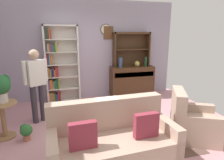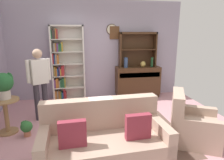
{
  "view_description": "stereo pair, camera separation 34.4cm",
  "coord_description": "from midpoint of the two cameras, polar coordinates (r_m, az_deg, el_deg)",
  "views": [
    {
      "loc": [
        -0.88,
        -3.47,
        1.85
      ],
      "look_at": [
        0.1,
        0.2,
        0.95
      ],
      "focal_mm": 30.81,
      "sensor_mm": 36.0,
      "label": 1
    },
    {
      "loc": [
        -0.54,
        -3.54,
        1.85
      ],
      "look_at": [
        0.1,
        0.2,
        0.95
      ],
      "focal_mm": 30.81,
      "sensor_mm": 36.0,
      "label": 2
    }
  ],
  "objects": [
    {
      "name": "vase_round",
      "position": [
        5.73,
        5.75,
        4.8
      ],
      "size": [
        0.15,
        0.15,
        0.17
      ],
      "primitive_type": "ellipsoid",
      "color": "tan",
      "rests_on": "sideboard"
    },
    {
      "name": "wall_back",
      "position": [
        5.7,
        -7.79,
        8.76
      ],
      "size": [
        5.0,
        0.09,
        2.8
      ],
      "color": "#A399AD",
      "rests_on": "ground_plane"
    },
    {
      "name": "sideboard_hutch",
      "position": [
        5.79,
        4.03,
        10.45
      ],
      "size": [
        1.1,
        0.26,
        1.0
      ],
      "color": "#422816",
      "rests_on": "sideboard"
    },
    {
      "name": "ground_plane",
      "position": [
        4.03,
        -3.18,
        -14.16
      ],
      "size": [
        5.4,
        4.6,
        0.02
      ],
      "primitive_type": "cube",
      "color": "#C68C93"
    },
    {
      "name": "potted_plant_large",
      "position": [
        4.0,
        -32.49,
        -1.63
      ],
      "size": [
        0.36,
        0.36,
        0.5
      ],
      "color": "beige",
      "rests_on": "plant_stand"
    },
    {
      "name": "couch_floral",
      "position": [
        2.95,
        -3.46,
        -18.11
      ],
      "size": [
        1.84,
        0.95,
        0.9
      ],
      "color": "tan",
      "rests_on": "ground_plane"
    },
    {
      "name": "bottle_wine",
      "position": [
        5.79,
        8.26,
        5.41
      ],
      "size": [
        0.07,
        0.07,
        0.29
      ],
      "primitive_type": "cylinder",
      "color": "#194223",
      "rests_on": "sideboard"
    },
    {
      "name": "person_reading",
      "position": [
        4.36,
        -23.7,
        -0.29
      ],
      "size": [
        0.49,
        0.34,
        1.56
      ],
      "color": "#38333D",
      "rests_on": "ground_plane"
    },
    {
      "name": "armchair_floral",
      "position": [
        3.79,
        20.16,
        -11.82
      ],
      "size": [
        1.04,
        1.02,
        0.88
      ],
      "color": "tan",
      "rests_on": "ground_plane"
    },
    {
      "name": "potted_plant_small",
      "position": [
        3.93,
        -26.55,
        -13.46
      ],
      "size": [
        0.21,
        0.21,
        0.29
      ],
      "color": "#AD6B4C",
      "rests_on": "ground_plane"
    },
    {
      "name": "sideboard",
      "position": [
        5.84,
        4.21,
        0.05
      ],
      "size": [
        1.3,
        0.45,
        0.92
      ],
      "color": "#422816",
      "rests_on": "ground_plane"
    },
    {
      "name": "bookshelf",
      "position": [
        5.51,
        -17.07,
        4.03
      ],
      "size": [
        0.9,
        0.3,
        2.1
      ],
      "color": "silver",
      "rests_on": "ground_plane"
    },
    {
      "name": "plant_stand",
      "position": [
        4.12,
        -31.8,
        -9.21
      ],
      "size": [
        0.52,
        0.52,
        0.67
      ],
      "color": "#997047",
      "rests_on": "ground_plane"
    },
    {
      "name": "area_rug",
      "position": [
        3.81,
        0.84,
        -15.66
      ],
      "size": [
        2.27,
        1.91,
        0.01
      ],
      "primitive_type": "cube",
      "color": "brown",
      "rests_on": "ground_plane"
    },
    {
      "name": "vase_tall",
      "position": [
        5.54,
        0.76,
        5.22
      ],
      "size": [
        0.11,
        0.11,
        0.29
      ],
      "primitive_type": "cylinder",
      "color": "#33476B",
      "rests_on": "sideboard"
    }
  ]
}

